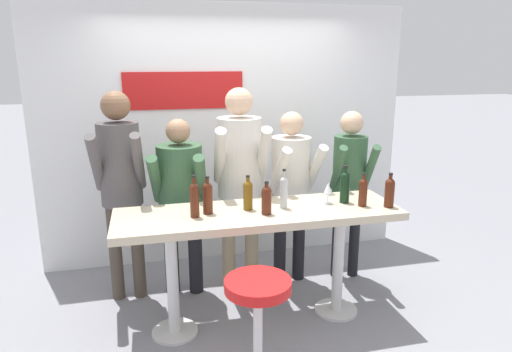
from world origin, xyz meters
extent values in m
plane|color=gray|center=(0.00, 0.00, 0.00)|extent=(40.00, 40.00, 0.00)
cube|color=white|center=(0.00, 1.41, 1.32)|extent=(3.80, 0.10, 2.63)
cube|color=red|center=(-0.42, 1.35, 1.79)|extent=(1.17, 0.02, 0.36)
cube|color=beige|center=(0.00, 0.00, 0.93)|extent=(2.20, 0.65, 0.06)
cylinder|color=silver|center=(-0.68, 0.00, 0.48)|extent=(0.09, 0.09, 0.90)
cylinder|color=silver|center=(-0.68, 0.00, 0.01)|extent=(0.36, 0.36, 0.02)
cylinder|color=silver|center=(0.68, 0.00, 0.48)|extent=(0.09, 0.09, 0.90)
cylinder|color=silver|center=(0.68, 0.00, 0.01)|extent=(0.36, 0.36, 0.02)
cylinder|color=silver|center=(-0.19, -0.74, 0.38)|extent=(0.06, 0.06, 0.70)
cylinder|color=red|center=(-0.19, -0.74, 0.73)|extent=(0.42, 0.42, 0.07)
cylinder|color=#473D33|center=(-1.14, 0.68, 0.44)|extent=(0.11, 0.11, 0.89)
cylinder|color=#473D33|center=(-0.95, 0.67, 0.44)|extent=(0.11, 0.11, 0.89)
cylinder|color=#514C4C|center=(-1.04, 0.67, 1.24)|extent=(0.37, 0.37, 0.70)
sphere|color=brown|center=(-1.04, 0.67, 1.72)|extent=(0.24, 0.24, 0.24)
cylinder|color=#514C4C|center=(-1.21, 0.51, 1.29)|extent=(0.11, 0.41, 0.54)
cylinder|color=#514C4C|center=(-0.89, 0.49, 1.29)|extent=(0.11, 0.41, 0.54)
cylinder|color=black|center=(-0.65, 0.67, 0.39)|extent=(0.13, 0.13, 0.77)
cylinder|color=black|center=(-0.44, 0.63, 0.39)|extent=(0.13, 0.13, 0.77)
cylinder|color=#335638|center=(-0.55, 0.65, 1.08)|extent=(0.45, 0.45, 0.61)
sphere|color=#9E7556|center=(-0.55, 0.65, 1.50)|extent=(0.21, 0.21, 0.21)
cylinder|color=#335638|center=(-0.76, 0.53, 1.12)|extent=(0.16, 0.39, 0.48)
cylinder|color=#335638|center=(-0.39, 0.47, 1.12)|extent=(0.16, 0.39, 0.48)
cylinder|color=gray|center=(-0.12, 0.67, 0.45)|extent=(0.13, 0.13, 0.89)
cylinder|color=gray|center=(0.09, 0.65, 0.45)|extent=(0.13, 0.13, 0.89)
cylinder|color=beige|center=(-0.02, 0.66, 1.24)|extent=(0.42, 0.42, 0.71)
sphere|color=#D6AD89|center=(-0.02, 0.66, 1.74)|extent=(0.24, 0.24, 0.24)
cylinder|color=beige|center=(-0.22, 0.50, 1.29)|extent=(0.13, 0.43, 0.55)
cylinder|color=beige|center=(0.15, 0.47, 1.29)|extent=(0.13, 0.43, 0.55)
cylinder|color=black|center=(0.36, 0.63, 0.39)|extent=(0.11, 0.11, 0.79)
cylinder|color=black|center=(0.56, 0.65, 0.39)|extent=(0.11, 0.11, 0.79)
cylinder|color=beige|center=(0.46, 0.64, 1.10)|extent=(0.39, 0.39, 0.62)
sphere|color=#D6AD89|center=(0.46, 0.64, 1.53)|extent=(0.21, 0.21, 0.21)
cylinder|color=beige|center=(0.31, 0.47, 1.14)|extent=(0.12, 0.38, 0.48)
cylinder|color=beige|center=(0.65, 0.51, 1.14)|extent=(0.12, 0.38, 0.48)
cylinder|color=black|center=(0.94, 0.62, 0.39)|extent=(0.10, 0.10, 0.78)
cylinder|color=black|center=(1.11, 0.59, 0.39)|extent=(0.10, 0.10, 0.78)
cylinder|color=#335638|center=(1.02, 0.60, 1.09)|extent=(0.36, 0.36, 0.62)
sphere|color=#D6AD89|center=(1.02, 0.60, 1.53)|extent=(0.21, 0.21, 0.21)
cylinder|color=#335638|center=(0.85, 0.48, 1.14)|extent=(0.13, 0.37, 0.47)
cylinder|color=#335638|center=(1.15, 0.43, 1.14)|extent=(0.13, 0.37, 0.47)
cylinder|color=#4C1E0F|center=(1.01, -0.15, 1.06)|extent=(0.08, 0.08, 0.19)
sphere|color=#4C1E0F|center=(1.01, -0.15, 1.16)|extent=(0.08, 0.08, 0.08)
cylinder|color=#4C1E0F|center=(1.01, -0.15, 1.19)|extent=(0.03, 0.03, 0.07)
cylinder|color=black|center=(1.01, -0.15, 1.23)|extent=(0.03, 0.03, 0.01)
cylinder|color=brown|center=(-0.08, 0.04, 1.06)|extent=(0.07, 0.07, 0.19)
sphere|color=brown|center=(-0.08, 0.04, 1.15)|extent=(0.07, 0.07, 0.07)
cylinder|color=brown|center=(-0.08, 0.04, 1.19)|extent=(0.03, 0.03, 0.07)
cylinder|color=black|center=(-0.08, 0.04, 1.23)|extent=(0.03, 0.03, 0.01)
cylinder|color=#4C1E0F|center=(-0.39, 0.03, 1.06)|extent=(0.08, 0.08, 0.20)
sphere|color=#4C1E0F|center=(-0.39, 0.03, 1.17)|extent=(0.08, 0.08, 0.08)
cylinder|color=#4C1E0F|center=(-0.39, 0.03, 1.20)|extent=(0.03, 0.03, 0.07)
cylinder|color=black|center=(-0.39, 0.03, 1.24)|extent=(0.03, 0.03, 0.01)
cylinder|color=#4C1E0F|center=(0.04, -0.09, 1.05)|extent=(0.08, 0.08, 0.18)
sphere|color=#4C1E0F|center=(0.04, -0.09, 1.14)|extent=(0.08, 0.08, 0.08)
cylinder|color=#4C1E0F|center=(0.04, -0.09, 1.17)|extent=(0.03, 0.03, 0.06)
cylinder|color=black|center=(0.04, -0.09, 1.21)|extent=(0.03, 0.03, 0.01)
cylinder|color=#4C1E0F|center=(-0.49, -0.03, 1.07)|extent=(0.07, 0.07, 0.22)
sphere|color=#4C1E0F|center=(-0.49, -0.03, 1.19)|extent=(0.07, 0.07, 0.07)
cylinder|color=#4C1E0F|center=(-0.49, -0.03, 1.23)|extent=(0.03, 0.03, 0.08)
cylinder|color=black|center=(-0.49, -0.03, 1.27)|extent=(0.03, 0.03, 0.02)
cylinder|color=#4C1E0F|center=(0.82, -0.08, 1.06)|extent=(0.07, 0.07, 0.19)
sphere|color=#4C1E0F|center=(0.82, -0.08, 1.15)|extent=(0.07, 0.07, 0.07)
cylinder|color=#4C1E0F|center=(0.82, -0.08, 1.19)|extent=(0.03, 0.03, 0.07)
cylinder|color=black|center=(0.82, -0.08, 1.23)|extent=(0.03, 0.03, 0.01)
cylinder|color=#B7BCC1|center=(0.20, 0.01, 1.07)|extent=(0.06, 0.06, 0.22)
sphere|color=#B7BCC1|center=(0.20, 0.01, 1.18)|extent=(0.06, 0.06, 0.06)
cylinder|color=#B7BCC1|center=(0.20, 0.01, 1.22)|extent=(0.02, 0.02, 0.08)
cylinder|color=black|center=(0.20, 0.01, 1.27)|extent=(0.03, 0.03, 0.02)
cylinder|color=black|center=(0.72, 0.03, 1.07)|extent=(0.08, 0.08, 0.22)
sphere|color=black|center=(0.72, 0.03, 1.18)|extent=(0.08, 0.08, 0.08)
cylinder|color=black|center=(0.72, 0.03, 1.22)|extent=(0.03, 0.03, 0.08)
cylinder|color=black|center=(0.72, 0.03, 1.26)|extent=(0.03, 0.03, 0.02)
cylinder|color=silver|center=(0.58, 0.04, 0.97)|extent=(0.06, 0.06, 0.01)
cylinder|color=silver|center=(0.58, 0.04, 1.01)|extent=(0.01, 0.01, 0.08)
cone|color=silver|center=(0.58, 0.04, 1.09)|extent=(0.07, 0.07, 0.09)
camera|label=1|loc=(-0.80, -3.23, 2.10)|focal=32.00mm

